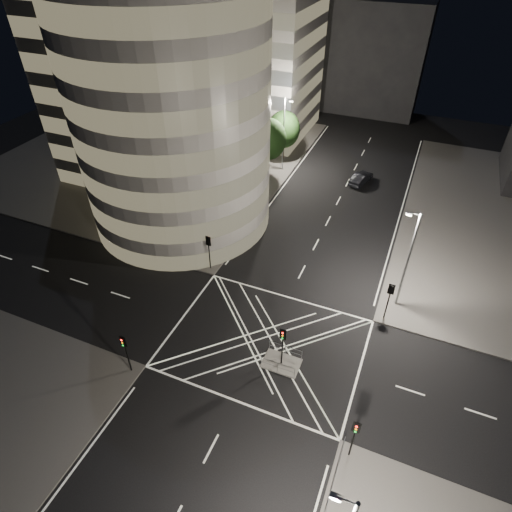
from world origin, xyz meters
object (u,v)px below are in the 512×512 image
at_px(traffic_signal_fl, 209,247).
at_px(traffic_signal_fr, 390,295).
at_px(central_island, 281,363).
at_px(traffic_signal_island, 283,340).
at_px(sedan, 361,178).
at_px(traffic_signal_nr, 355,433).
at_px(street_lamp_left_far, 284,133).
at_px(traffic_signal_nl, 125,348).
at_px(street_lamp_right_far, 408,258).
at_px(street_lamp_left_near, 225,197).

distance_m(traffic_signal_fl, traffic_signal_fr, 17.60).
distance_m(central_island, traffic_signal_island, 2.84).
xyz_separation_m(traffic_signal_fr, traffic_signal_island, (-6.80, -8.30, 0.00)).
bearing_deg(sedan, traffic_signal_fr, 122.13).
relative_size(traffic_signal_nr, sedan, 0.90).
distance_m(traffic_signal_fl, street_lamp_left_far, 23.36).
distance_m(traffic_signal_nl, street_lamp_left_far, 36.90).
distance_m(traffic_signal_island, street_lamp_right_far, 13.13).
bearing_deg(traffic_signal_island, sedan, 90.76).
distance_m(central_island, traffic_signal_fl, 13.91).
xyz_separation_m(street_lamp_left_far, sedan, (11.01, 0.58, -4.81)).
distance_m(traffic_signal_fr, street_lamp_left_far, 29.63).
relative_size(traffic_signal_fr, street_lamp_left_far, 0.40).
xyz_separation_m(traffic_signal_nl, street_lamp_left_near, (-0.64, 18.80, 2.63)).
distance_m(central_island, traffic_signal_nr, 9.08).
bearing_deg(street_lamp_left_far, traffic_signal_fl, -88.43).
relative_size(traffic_signal_island, street_lamp_left_near, 0.40).
bearing_deg(traffic_signal_island, traffic_signal_nr, -37.93).
bearing_deg(traffic_signal_nl, street_lamp_left_far, 90.99).
bearing_deg(street_lamp_left_near, sedan, 59.36).
height_order(traffic_signal_nl, traffic_signal_nr, same).
bearing_deg(traffic_signal_nr, street_lamp_left_near, 134.13).
relative_size(traffic_signal_fl, traffic_signal_nr, 1.00).
height_order(street_lamp_left_near, sedan, street_lamp_left_near).
bearing_deg(traffic_signal_fr, street_lamp_right_far, 73.89).
height_order(central_island, sedan, sedan).
relative_size(traffic_signal_nl, traffic_signal_island, 1.00).
distance_m(traffic_signal_fl, street_lamp_left_near, 5.86).
height_order(traffic_signal_fl, street_lamp_left_far, street_lamp_left_far).
height_order(traffic_signal_fr, traffic_signal_island, same).
bearing_deg(traffic_signal_island, central_island, 0.00).
bearing_deg(street_lamp_left_far, street_lamp_left_near, -90.00).
relative_size(traffic_signal_nl, sedan, 0.90).
bearing_deg(central_island, traffic_signal_fr, 50.67).
relative_size(street_lamp_left_near, sedan, 2.25).
xyz_separation_m(central_island, sedan, (-0.43, 32.08, 0.66)).
bearing_deg(sedan, traffic_signal_nr, 116.17).
bearing_deg(traffic_signal_island, street_lamp_left_near, 130.27).
relative_size(traffic_signal_nr, street_lamp_left_far, 0.40).
distance_m(traffic_signal_fl, traffic_signal_nl, 13.60).
relative_size(traffic_signal_fl, traffic_signal_island, 1.00).
height_order(traffic_signal_nr, street_lamp_left_near, street_lamp_left_near).
xyz_separation_m(traffic_signal_fl, traffic_signal_nl, (0.00, -13.60, 0.00)).
distance_m(traffic_signal_fr, street_lamp_right_far, 3.48).
bearing_deg(traffic_signal_nr, traffic_signal_island, 142.07).
height_order(traffic_signal_fl, street_lamp_right_far, street_lamp_right_far).
distance_m(traffic_signal_nl, sedan, 38.86).
xyz_separation_m(traffic_signal_nr, street_lamp_left_near, (-18.24, 18.80, 2.63)).
distance_m(central_island, street_lamp_left_far, 33.95).
relative_size(central_island, traffic_signal_fr, 0.75).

